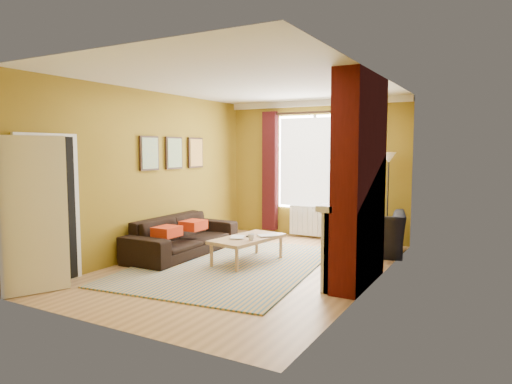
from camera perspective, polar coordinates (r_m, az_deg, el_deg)
ground at (r=7.13m, az=-0.99°, el=-9.41°), size 5.50×5.50×0.00m
room_walls at (r=6.86m, az=4.75°, el=1.73°), size 3.82×5.54×2.83m
striped_rug at (r=7.26m, az=-3.44°, el=-9.06°), size 3.01×3.90×0.02m
sofa at (r=8.01m, az=-9.11°, el=-5.41°), size 0.92×2.27×0.66m
armchair at (r=8.16m, az=14.00°, el=-4.98°), size 1.36×1.25×0.75m
coffee_table at (r=7.31m, az=-1.07°, el=-6.00°), size 0.81×1.35×0.42m
wicker_stool at (r=9.02m, az=9.42°, el=-4.94°), size 0.40×0.40×0.43m
floor_lamp at (r=8.59m, az=16.23°, el=2.31°), size 0.30×0.30×1.76m
book_a at (r=7.23m, az=-3.18°, el=-5.68°), size 0.31×0.34×0.03m
book_b at (r=7.47m, az=1.12°, el=-5.32°), size 0.36×0.36×0.02m
mug at (r=7.04m, az=-0.62°, el=-5.66°), size 0.13×0.13×0.10m
tv_remote at (r=7.35m, az=-0.73°, el=-5.49°), size 0.06×0.17×0.02m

